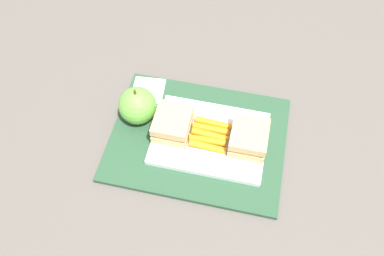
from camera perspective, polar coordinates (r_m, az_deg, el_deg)
name	(u,v)px	position (r m, az deg, el deg)	size (l,w,h in m)	color
ground_plane	(198,140)	(0.85, 0.82, -1.71)	(2.40, 2.40, 0.00)	#56514C
lunchbag_mat	(198,139)	(0.84, 0.83, -1.53)	(0.36, 0.28, 0.01)	#284C33
food_tray	(210,138)	(0.83, 2.52, -1.45)	(0.23, 0.17, 0.01)	white
sandwich_half_left	(249,138)	(0.81, 8.03, -1.40)	(0.07, 0.08, 0.04)	tan
sandwich_half_right	(173,124)	(0.82, -2.77, 0.59)	(0.07, 0.08, 0.04)	tan
carrot_sticks_bundle	(210,135)	(0.82, 2.53, -0.95)	(0.08, 0.07, 0.02)	orange
apple	(138,106)	(0.84, -7.70, 3.17)	(0.08, 0.08, 0.09)	#66B742
paper_napkin	(148,90)	(0.92, -6.20, 5.34)	(0.07, 0.07, 0.00)	white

